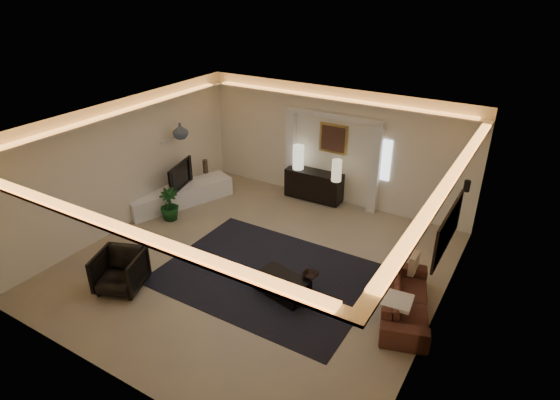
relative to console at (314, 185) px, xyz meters
The scene contains 33 objects.
floor 3.30m from the console, 83.35° to the right, with size 7.00×7.00×0.00m, color tan.
ceiling 4.12m from the console, 83.35° to the right, with size 7.00×7.00×0.00m, color white.
wall_back 1.14m from the console, 33.41° to the left, with size 7.00×7.00×0.00m, color #F0E6CD.
wall_front 6.84m from the console, 86.79° to the right, with size 7.00×7.00×0.00m, color #F0E6CD.
wall_left 4.63m from the console, 133.84° to the right, with size 7.00×7.00×0.00m, color #F0E6CD.
wall_right 5.17m from the console, 39.96° to the right, with size 7.00×7.00×0.00m, color #F0E6CD.
cove_soffit 3.95m from the console, 83.35° to the right, with size 7.00×7.00×0.04m, color silver.
daylight_slit 1.99m from the console, ahead, with size 0.25×0.03×1.00m, color white.
area_rug 3.56m from the console, 77.28° to the right, with size 4.00×3.00×0.01m, color black.
pilaster_left 1.05m from the console, 168.99° to the left, with size 0.22×0.20×2.20m, color silver.
pilaster_right 1.69m from the console, ahead, with size 0.22×0.20×2.20m, color silver.
alcove_header 1.89m from the console, 21.60° to the left, with size 2.52×0.20×0.12m, color silver.
painting_frame 1.32m from the console, 30.14° to the left, with size 0.74×0.04×0.74m, color tan.
painting_canvas 1.32m from the console, 27.23° to the left, with size 0.62×0.02×0.62m, color #4C2D1E.
art_panel_frame 5.02m from the console, 37.47° to the right, with size 0.04×1.64×0.74m, color black.
art_panel_gold 5.00m from the console, 37.65° to the right, with size 0.02×1.50×0.62m, color tan.
wall_sconce 4.11m from the console, 15.61° to the right, with size 0.12×0.12×0.22m, color black.
wall_niche 3.79m from the console, 148.85° to the right, with size 0.10×0.55×0.04m, color silver.
console is the anchor object (origin of this frame).
lamp_left 0.82m from the console, behind, with size 0.28×0.28×0.62m, color white.
lamp_right 1.02m from the console, 18.11° to the right, with size 0.24×0.24×0.54m, color beige.
media_ledge 3.41m from the console, 144.51° to the right, with size 0.67×2.69×0.50m, color white.
tv 3.46m from the console, 143.68° to the right, with size 0.15×1.15×0.66m, color black.
figurine 2.93m from the console, 161.36° to the right, with size 0.13×0.13×0.36m, color #483A28.
ginger_jar 3.59m from the console, 147.81° to the right, with size 0.37×0.37×0.39m, color slate.
plant 3.64m from the console, 131.66° to the right, with size 0.44×0.44×0.79m, color #103712.
sofa 4.65m from the console, 42.92° to the right, with size 0.77×1.97×0.58m, color brown.
throw_blanket 4.91m from the console, 47.46° to the right, with size 0.58×0.48×0.06m, color beige.
throw_pillow 4.08m from the console, 36.19° to the right, with size 0.11×0.37×0.37m, color tan.
coffee_table 4.04m from the console, 70.77° to the right, with size 0.97×0.53×0.36m, color black.
bowl 3.96m from the console, 63.56° to the right, with size 0.30×0.30×0.07m, color black.
magazine 4.46m from the console, 66.02° to the right, with size 0.28×0.20×0.03m, color beige.
armchair 5.37m from the console, 104.36° to the right, with size 0.81×0.83×0.76m, color black.
Camera 1 is at (4.48, -6.52, 5.39)m, focal length 29.96 mm.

